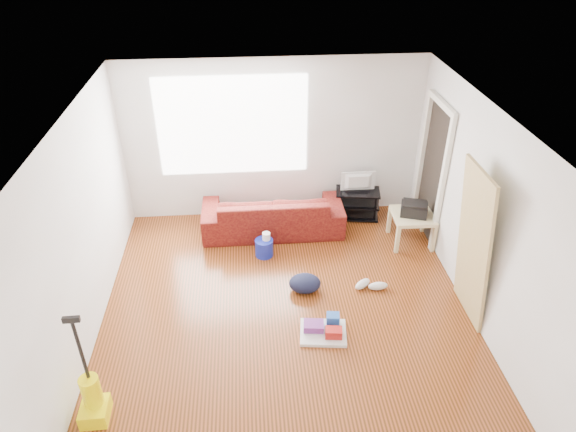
{
  "coord_description": "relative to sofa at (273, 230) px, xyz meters",
  "views": [
    {
      "loc": [
        -0.39,
        -4.65,
        4.38
      ],
      "look_at": [
        0.06,
        0.6,
        1.08
      ],
      "focal_mm": 32.0,
      "sensor_mm": 36.0,
      "label": 1
    }
  ],
  "objects": [
    {
      "name": "vacuum",
      "position": [
        -1.94,
        -3.18,
        0.23
      ],
      "size": [
        0.27,
        0.31,
        1.26
      ],
      "rotation": [
        0.0,
        0.0,
        0.02
      ],
      "color": "#FFED02",
      "rests_on": "ground"
    },
    {
      "name": "sneakers",
      "position": [
        1.18,
        -1.5,
        0.05
      ],
      "size": [
        0.46,
        0.25,
        0.11
      ],
      "rotation": [
        0.0,
        0.0,
        0.23
      ],
      "color": "silver",
      "rests_on": "ground"
    },
    {
      "name": "tv",
      "position": [
        1.35,
        0.27,
        0.62
      ],
      "size": [
        0.53,
        0.07,
        0.31
      ],
      "primitive_type": "imported",
      "rotation": [
        0.0,
        0.0,
        3.14
      ],
      "color": "black",
      "rests_on": "tv_stand"
    },
    {
      "name": "sofa",
      "position": [
        0.0,
        0.0,
        0.0
      ],
      "size": [
        2.12,
        0.83,
        0.62
      ],
      "primitive_type": "imported",
      "rotation": [
        0.0,
        0.0,
        3.14
      ],
      "color": "black",
      "rests_on": "ground"
    },
    {
      "name": "backpack",
      "position": [
        0.33,
        -1.47,
        0.0
      ],
      "size": [
        0.44,
        0.36,
        0.23
      ],
      "primitive_type": "ellipsoid",
      "rotation": [
        0.0,
        0.0,
        -0.07
      ],
      "color": "black",
      "rests_on": "ground"
    },
    {
      "name": "door_panel",
      "position": [
        2.19,
        -2.02,
        0.0
      ],
      "size": [
        0.25,
        0.79,
        1.97
      ],
      "primitive_type": "cube",
      "rotation": [
        0.0,
        -0.1,
        0.0
      ],
      "color": "tan",
      "rests_on": "ground"
    },
    {
      "name": "room",
      "position": [
        0.13,
        -1.8,
        1.25
      ],
      "size": [
        4.51,
        5.01,
        2.51
      ],
      "color": "#41250B",
      "rests_on": "ground"
    },
    {
      "name": "side_table",
      "position": [
        2.01,
        -0.49,
        0.4
      ],
      "size": [
        0.6,
        0.6,
        0.47
      ],
      "rotation": [
        0.0,
        0.0,
        -0.03
      ],
      "color": "beige",
      "rests_on": "ground"
    },
    {
      "name": "bucket",
      "position": [
        -0.16,
        -0.65,
        0.0
      ],
      "size": [
        0.31,
        0.31,
        0.26
      ],
      "primitive_type": "cylinder",
      "rotation": [
        0.0,
        0.0,
        0.24
      ],
      "color": "#14229D",
      "rests_on": "ground"
    },
    {
      "name": "cleaning_tray",
      "position": [
        0.47,
        -2.26,
        0.06
      ],
      "size": [
        0.59,
        0.49,
        0.19
      ],
      "rotation": [
        0.0,
        0.0,
        -0.12
      ],
      "color": "silver",
      "rests_on": "ground"
    },
    {
      "name": "tv_stand",
      "position": [
        1.35,
        0.27,
        0.24
      ],
      "size": [
        0.73,
        0.49,
        0.47
      ],
      "rotation": [
        0.0,
        0.0,
        -0.17
      ],
      "color": "black",
      "rests_on": "ground"
    },
    {
      "name": "printer",
      "position": [
        2.01,
        -0.49,
        0.57
      ],
      "size": [
        0.44,
        0.38,
        0.19
      ],
      "rotation": [
        0.0,
        0.0,
        -0.32
      ],
      "color": "black",
      "rests_on": "side_table"
    },
    {
      "name": "toilet_paper",
      "position": [
        -0.13,
        -0.63,
        0.18
      ],
      "size": [
        0.11,
        0.11,
        0.1
      ],
      "primitive_type": "cylinder",
      "color": "white",
      "rests_on": "bucket"
    }
  ]
}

